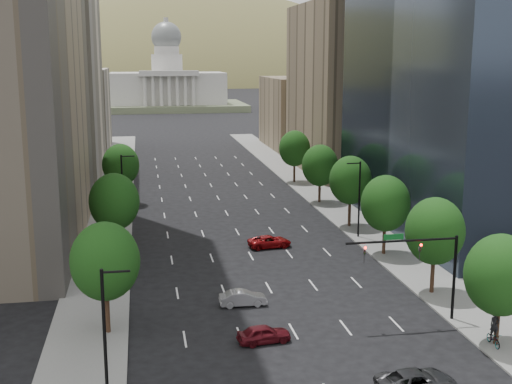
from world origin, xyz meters
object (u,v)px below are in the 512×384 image
cyclist (494,334)px  capitol (168,88)px  traffic_signal (426,260)px  car_silver (243,298)px  car_red_far (270,242)px  car_dkgrey (416,381)px  car_maroon (264,334)px

cyclist → capitol: bearing=95.3°
traffic_signal → car_silver: size_ratio=2.27×
capitol → car_red_far: bearing=-89.2°
capitol → car_dkgrey: bearing=-88.6°
car_red_far → car_maroon: bearing=160.5°
car_red_far → cyclist: bearing=-166.0°
car_dkgrey → car_silver: 18.56m
car_maroon → car_red_far: (5.19, 24.45, -0.01)m
capitol → car_maroon: capitol is taller
traffic_signal → car_maroon: (-13.13, -1.60, -4.50)m
car_red_far → car_silver: bearing=154.1°
capitol → car_silver: bearing=-90.8°
car_silver → capitol: bearing=-1.2°
car_maroon → cyclist: 16.67m
car_maroon → car_silver: size_ratio=0.99×
capitol → car_dkgrey: 230.39m
traffic_signal → car_red_far: size_ratio=1.90×
traffic_signal → car_dkgrey: size_ratio=1.76×
capitol → cyclist: bearing=-86.5°
car_dkgrey → car_red_far: size_ratio=1.09×
car_silver → car_red_far: (5.58, 16.84, 0.00)m
car_dkgrey → car_red_far: (-2.92, 33.33, -0.06)m
capitol → car_red_far: size_ratio=12.53×
car_silver → car_red_far: size_ratio=0.84×
traffic_signal → cyclist: size_ratio=3.60×
car_maroon → cyclist: bearing=-110.4°
car_silver → car_red_far: 17.74m
car_dkgrey → car_maroon: (-8.10, 8.89, -0.05)m
car_maroon → capitol: bearing=-8.4°
car_maroon → car_silver: (-0.40, 7.61, -0.01)m
traffic_signal → car_silver: bearing=156.0°
capitol → car_maroon: bearing=-90.7°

